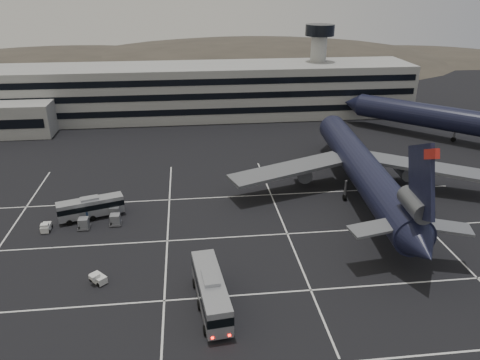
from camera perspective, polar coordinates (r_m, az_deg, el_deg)
The scene contains 11 objects.
ground at distance 66.71m, azimuth -3.73°, elevation -8.87°, with size 260.00×260.00×0.00m, color black.
lane_markings at distance 67.36m, azimuth -2.95°, elevation -8.49°, with size 90.00×55.62×0.01m.
terminal at distance 130.73m, azimuth -6.90°, elevation 10.57°, with size 125.00×26.00×24.00m.
hills at distance 232.25m, azimuth -1.53°, elevation 11.54°, with size 352.00×180.00×44.00m.
trijet_main at distance 83.59m, azimuth 14.80°, elevation 1.32°, with size 47.32×57.69×18.08m.
trijet_far at distance 120.18m, azimuth 25.39°, elevation 6.61°, with size 44.91×44.37×18.08m.
bus_near at distance 55.59m, azimuth -3.57°, elevation -13.25°, with size 4.22×12.72×4.41m.
bus_far at distance 78.53m, azimuth -17.75°, elevation -3.12°, with size 10.52×5.41×3.63m.
tug_a at distance 77.50m, azimuth -22.57°, elevation -5.34°, with size 1.41×2.30×1.44m.
tug_b at distance 63.04m, azimuth -16.85°, elevation -11.39°, with size 2.50×2.55×1.44m.
uld_cluster at distance 78.49m, azimuth -16.73°, elevation -3.92°, with size 7.62×8.65×1.75m.
Camera 1 is at (-2.25, -56.41, 35.54)m, focal length 35.00 mm.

